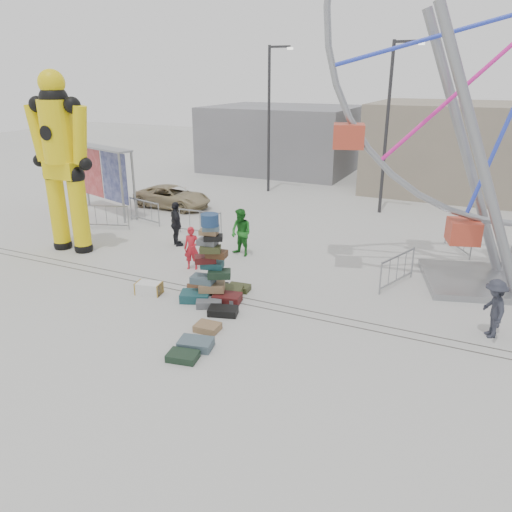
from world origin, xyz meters
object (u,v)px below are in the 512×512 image
at_px(barricade_wheel_front, 397,270).
at_px(pedestrian_green, 241,233).
at_px(banner_scaffold, 101,164).
at_px(suitcase_tower, 212,276).
at_px(parked_suv, 173,197).
at_px(barricade_dummy_a, 107,217).
at_px(barricade_wheel_back, 458,238).
at_px(steamer_trunk, 149,288).
at_px(pedestrian_red, 192,248).
at_px(barricade_dummy_b, 144,211).
at_px(pedestrian_black, 176,224).
at_px(crash_test_dummy, 61,157).
at_px(barricade_dummy_c, 200,222).
at_px(pedestrian_grey, 494,309).
at_px(lamp_post_right, 389,120).
at_px(lamp_post_left, 270,113).

xyz_separation_m(barricade_wheel_front, pedestrian_green, (-5.92, 0.43, 0.36)).
bearing_deg(banner_scaffold, suitcase_tower, -15.99).
relative_size(pedestrian_green, parked_suv, 0.45).
relative_size(barricade_dummy_a, barricade_wheel_back, 1.00).
relative_size(steamer_trunk, barricade_wheel_front, 0.40).
bearing_deg(barricade_wheel_front, pedestrian_red, 122.77).
bearing_deg(steamer_trunk, barricade_dummy_b, 116.23).
bearing_deg(barricade_wheel_front, barricade_dummy_b, 98.33).
relative_size(pedestrian_black, parked_suv, 0.45).
bearing_deg(crash_test_dummy, barricade_dummy_c, 43.47).
bearing_deg(pedestrian_grey, lamp_post_right, -175.26).
bearing_deg(barricade_wheel_front, crash_test_dummy, 118.41).
xyz_separation_m(crash_test_dummy, pedestrian_green, (6.31, 2.27, -2.75)).
bearing_deg(parked_suv, barricade_dummy_a, 175.49).
bearing_deg(barricade_dummy_c, parked_suv, 133.82).
height_order(barricade_dummy_c, barricade_wheel_back, same).
bearing_deg(barricade_wheel_front, barricade_dummy_c, 97.09).
xyz_separation_m(barricade_wheel_front, pedestrian_red, (-6.86, -1.57, 0.22)).
distance_m(steamer_trunk, pedestrian_green, 4.61).
height_order(barricade_dummy_a, barricade_wheel_back, same).
xyz_separation_m(suitcase_tower, banner_scaffold, (-9.84, 6.45, 1.71)).
xyz_separation_m(steamer_trunk, pedestrian_black, (-1.83, 4.34, 0.72)).
bearing_deg(crash_test_dummy, barricade_dummy_b, 83.01).
distance_m(lamp_post_right, barricade_wheel_front, 10.11).
height_order(lamp_post_left, crash_test_dummy, lamp_post_left).
relative_size(banner_scaffold, barricade_wheel_back, 2.28).
height_order(lamp_post_right, parked_suv, lamp_post_right).
xyz_separation_m(barricade_dummy_a, barricade_dummy_c, (4.23, 1.03, 0.00)).
bearing_deg(barricade_wheel_front, steamer_trunk, 139.76).
distance_m(steamer_trunk, pedestrian_black, 4.76).
xyz_separation_m(barricade_dummy_c, pedestrian_green, (2.77, -1.54, 0.36)).
relative_size(crash_test_dummy, pedestrian_grey, 4.31).
xyz_separation_m(lamp_post_right, crash_test_dummy, (-9.84, -10.84, -0.82)).
bearing_deg(pedestrian_green, barricade_dummy_a, -166.33).
relative_size(banner_scaffold, pedestrian_grey, 2.83).
relative_size(lamp_post_right, lamp_post_left, 1.00).
bearing_deg(lamp_post_left, crash_test_dummy, -102.46).
height_order(barricade_dummy_b, pedestrian_red, pedestrian_red).
relative_size(crash_test_dummy, pedestrian_black, 3.84).
height_order(banner_scaffold, barricade_wheel_front, banner_scaffold).
relative_size(barricade_wheel_back, parked_suv, 0.49).
distance_m(lamp_post_right, pedestrian_green, 9.93).
xyz_separation_m(barricade_dummy_b, pedestrian_black, (3.19, -2.10, 0.35)).
relative_size(suitcase_tower, crash_test_dummy, 0.39).
xyz_separation_m(suitcase_tower, pedestrian_red, (-1.89, 1.88, 0.01)).
bearing_deg(barricade_dummy_b, pedestrian_black, -19.92).
height_order(suitcase_tower, pedestrian_grey, suitcase_tower).
xyz_separation_m(crash_test_dummy, barricade_dummy_b, (0.25, 4.28, -3.11)).
bearing_deg(lamp_post_left, parked_suv, -118.22).
xyz_separation_m(pedestrian_green, pedestrian_grey, (8.80, -2.77, -0.10)).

